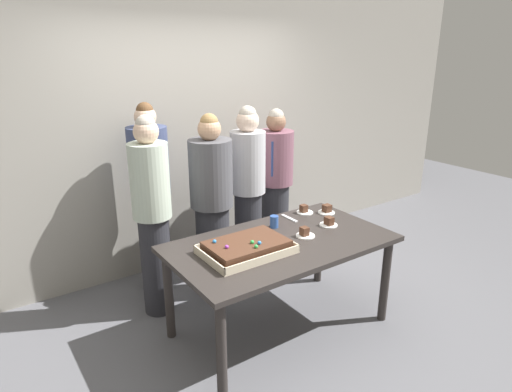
{
  "coord_description": "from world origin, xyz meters",
  "views": [
    {
      "loc": [
        -1.93,
        -2.45,
        2.18
      ],
      "look_at": [
        -0.13,
        0.15,
        1.12
      ],
      "focal_mm": 31.08,
      "sensor_mm": 36.0,
      "label": 1
    }
  ],
  "objects_px": {
    "person_striped_tie_right": "(153,214)",
    "sheet_cake": "(247,247)",
    "plated_slice_near_right": "(329,223)",
    "party_table": "(281,252)",
    "person_left_edge_reaching": "(212,206)",
    "person_serving_front": "(275,184)",
    "drink_cup_nearest": "(274,222)",
    "plated_slice_near_left": "(305,233)",
    "plated_slice_far_right": "(327,210)",
    "plated_slice_far_left": "(304,210)",
    "person_far_right_suit": "(151,196)",
    "person_green_shirt_behind": "(248,190)",
    "cake_server_utensil": "(289,218)"
  },
  "relations": [
    {
      "from": "plated_slice_far_left",
      "to": "person_serving_front",
      "type": "distance_m",
      "value": 0.74
    },
    {
      "from": "drink_cup_nearest",
      "to": "person_green_shirt_behind",
      "type": "relative_size",
      "value": 0.06
    },
    {
      "from": "drink_cup_nearest",
      "to": "person_left_edge_reaching",
      "type": "distance_m",
      "value": 0.62
    },
    {
      "from": "drink_cup_nearest",
      "to": "plated_slice_near_left",
      "type": "bearing_deg",
      "value": -73.28
    },
    {
      "from": "drink_cup_nearest",
      "to": "person_far_right_suit",
      "type": "height_order",
      "value": "person_far_right_suit"
    },
    {
      "from": "plated_slice_far_left",
      "to": "sheet_cake",
      "type": "bearing_deg",
      "value": -156.36
    },
    {
      "from": "person_serving_front",
      "to": "person_left_edge_reaching",
      "type": "height_order",
      "value": "person_left_edge_reaching"
    },
    {
      "from": "person_left_edge_reaching",
      "to": "plated_slice_near_right",
      "type": "bearing_deg",
      "value": 52.45
    },
    {
      "from": "plated_slice_near_right",
      "to": "person_striped_tie_right",
      "type": "distance_m",
      "value": 1.45
    },
    {
      "from": "plated_slice_near_right",
      "to": "person_left_edge_reaching",
      "type": "relative_size",
      "value": 0.09
    },
    {
      "from": "plated_slice_near_left",
      "to": "person_serving_front",
      "type": "relative_size",
      "value": 0.09
    },
    {
      "from": "plated_slice_far_left",
      "to": "person_far_right_suit",
      "type": "relative_size",
      "value": 0.09
    },
    {
      "from": "party_table",
      "to": "person_left_edge_reaching",
      "type": "height_order",
      "value": "person_left_edge_reaching"
    },
    {
      "from": "plated_slice_near_right",
      "to": "party_table",
      "type": "bearing_deg",
      "value": -177.71
    },
    {
      "from": "cake_server_utensil",
      "to": "person_serving_front",
      "type": "height_order",
      "value": "person_serving_front"
    },
    {
      "from": "plated_slice_near_left",
      "to": "person_left_edge_reaching",
      "type": "relative_size",
      "value": 0.09
    },
    {
      "from": "plated_slice_near_right",
      "to": "person_serving_front",
      "type": "relative_size",
      "value": 0.09
    },
    {
      "from": "person_striped_tie_right",
      "to": "sheet_cake",
      "type": "bearing_deg",
      "value": -0.02
    },
    {
      "from": "plated_slice_near_left",
      "to": "person_striped_tie_right",
      "type": "height_order",
      "value": "person_striped_tie_right"
    },
    {
      "from": "plated_slice_far_left",
      "to": "person_far_right_suit",
      "type": "xyz_separation_m",
      "value": [
        -1.09,
        0.86,
        0.11
      ]
    },
    {
      "from": "cake_server_utensil",
      "to": "plated_slice_far_left",
      "type": "bearing_deg",
      "value": 9.01
    },
    {
      "from": "person_green_shirt_behind",
      "to": "person_far_right_suit",
      "type": "height_order",
      "value": "person_far_right_suit"
    },
    {
      "from": "cake_server_utensil",
      "to": "person_striped_tie_right",
      "type": "distance_m",
      "value": 1.16
    },
    {
      "from": "plated_slice_far_right",
      "to": "drink_cup_nearest",
      "type": "height_order",
      "value": "drink_cup_nearest"
    },
    {
      "from": "party_table",
      "to": "person_serving_front",
      "type": "relative_size",
      "value": 1.07
    },
    {
      "from": "plated_slice_near_left",
      "to": "plated_slice_near_right",
      "type": "bearing_deg",
      "value": 10.05
    },
    {
      "from": "plated_slice_near_left",
      "to": "drink_cup_nearest",
      "type": "xyz_separation_m",
      "value": [
        -0.09,
        0.29,
        0.03
      ]
    },
    {
      "from": "plated_slice_far_left",
      "to": "drink_cup_nearest",
      "type": "xyz_separation_m",
      "value": [
        -0.42,
        -0.11,
        0.03
      ]
    },
    {
      "from": "sheet_cake",
      "to": "party_table",
      "type": "bearing_deg",
      "value": 3.06
    },
    {
      "from": "cake_server_utensil",
      "to": "person_green_shirt_behind",
      "type": "height_order",
      "value": "person_green_shirt_behind"
    },
    {
      "from": "person_serving_front",
      "to": "drink_cup_nearest",
      "type": "bearing_deg",
      "value": 7.23
    },
    {
      "from": "person_serving_front",
      "to": "plated_slice_near_left",
      "type": "bearing_deg",
      "value": 18.61
    },
    {
      "from": "drink_cup_nearest",
      "to": "plated_slice_far_right",
      "type": "bearing_deg",
      "value": -0.14
    },
    {
      "from": "party_table",
      "to": "person_left_edge_reaching",
      "type": "bearing_deg",
      "value": 100.48
    },
    {
      "from": "plated_slice_near_left",
      "to": "drink_cup_nearest",
      "type": "distance_m",
      "value": 0.3
    },
    {
      "from": "drink_cup_nearest",
      "to": "person_striped_tie_right",
      "type": "height_order",
      "value": "person_striped_tie_right"
    },
    {
      "from": "person_green_shirt_behind",
      "to": "person_striped_tie_right",
      "type": "height_order",
      "value": "person_striped_tie_right"
    },
    {
      "from": "party_table",
      "to": "plated_slice_near_left",
      "type": "relative_size",
      "value": 11.46
    },
    {
      "from": "person_green_shirt_behind",
      "to": "person_striped_tie_right",
      "type": "relative_size",
      "value": 0.99
    },
    {
      "from": "person_striped_tie_right",
      "to": "drink_cup_nearest",
      "type": "bearing_deg",
      "value": 31.81
    },
    {
      "from": "cake_server_utensil",
      "to": "person_far_right_suit",
      "type": "distance_m",
      "value": 1.27
    },
    {
      "from": "person_striped_tie_right",
      "to": "plated_slice_far_left",
      "type": "bearing_deg",
      "value": 46.15
    },
    {
      "from": "party_table",
      "to": "plated_slice_far_right",
      "type": "distance_m",
      "value": 0.76
    },
    {
      "from": "person_far_right_suit",
      "to": "party_table",
      "type": "bearing_deg",
      "value": 14.2
    },
    {
      "from": "plated_slice_near_left",
      "to": "plated_slice_far_right",
      "type": "height_order",
      "value": "plated_slice_near_left"
    },
    {
      "from": "person_serving_front",
      "to": "person_far_right_suit",
      "type": "height_order",
      "value": "person_far_right_suit"
    },
    {
      "from": "sheet_cake",
      "to": "person_striped_tie_right",
      "type": "height_order",
      "value": "person_striped_tie_right"
    },
    {
      "from": "sheet_cake",
      "to": "person_serving_front",
      "type": "bearing_deg",
      "value": 45.21
    },
    {
      "from": "plated_slice_near_right",
      "to": "person_green_shirt_behind",
      "type": "relative_size",
      "value": 0.09
    },
    {
      "from": "person_green_shirt_behind",
      "to": "cake_server_utensil",
      "type": "bearing_deg",
      "value": 36.62
    }
  ]
}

